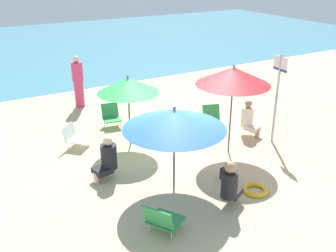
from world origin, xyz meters
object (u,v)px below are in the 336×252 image
object	(u,v)px
beach_chair_c	(162,219)
beach_bag	(227,174)
umbrella_red	(233,76)
beach_chair_a	(212,118)
person_c	(78,82)
warning_sign	(278,87)
umbrella_green	(128,85)
beach_chair_d	(74,136)
beach_chair_b	(111,115)
person_a	(107,158)
person_d	(249,118)
swim_ring	(255,190)
person_b	(230,184)
umbrella_blue	(174,119)

from	to	relation	value
beach_chair_c	beach_bag	world-z (taller)	beach_chair_c
umbrella_red	beach_bag	distance (m)	2.22
umbrella_red	beach_chair_a	world-z (taller)	umbrella_red
person_c	warning_sign	distance (m)	6.07
beach_bag	umbrella_green	bearing A→B (deg)	112.88
umbrella_green	beach_chair_d	size ratio (longest dim) A/B	2.42
beach_chair_b	person_a	world-z (taller)	person_a
person_d	beach_chair_c	bearing A→B (deg)	-74.85
umbrella_red	swim_ring	world-z (taller)	umbrella_red
beach_chair_c	warning_sign	size ratio (longest dim) A/B	0.35
person_d	person_b	bearing A→B (deg)	-62.74
person_b	umbrella_blue	bearing A→B (deg)	92.63
umbrella_green	beach_chair_c	xyz separation A→B (m)	(-0.97, -3.43, -1.27)
beach_chair_d	person_b	world-z (taller)	person_b
beach_chair_b	beach_bag	world-z (taller)	beach_chair_b
umbrella_blue	beach_chair_a	xyz separation A→B (m)	(2.48, 2.15, -1.25)
umbrella_green	person_a	distance (m)	1.98
beach_chair_a	person_c	world-z (taller)	person_c
person_a	umbrella_blue	bearing A→B (deg)	120.25
swim_ring	beach_bag	size ratio (longest dim) A/B	1.95
beach_chair_a	beach_bag	size ratio (longest dim) A/B	2.74
beach_chair_d	swim_ring	bearing A→B (deg)	-11.99
person_b	warning_sign	size ratio (longest dim) A/B	0.44
umbrella_blue	person_b	world-z (taller)	umbrella_blue
swim_ring	umbrella_red	bearing A→B (deg)	69.32
person_c	person_d	bearing A→B (deg)	-167.21
umbrella_red	beach_chair_b	bearing A→B (deg)	123.16
umbrella_red	warning_sign	bearing A→B (deg)	-4.23
umbrella_red	person_a	xyz separation A→B (m)	(-3.02, 0.26, -1.42)
beach_chair_b	person_d	world-z (taller)	person_d
beach_chair_d	person_a	distance (m)	1.86
swim_ring	beach_chair_a	bearing A→B (deg)	70.07
umbrella_green	person_c	xyz separation A→B (m)	(-0.23, 3.32, -0.75)
person_b	umbrella_green	bearing A→B (deg)	70.39
person_b	warning_sign	world-z (taller)	warning_sign
beach_chair_c	person_d	world-z (taller)	person_d
person_d	beach_chair_d	bearing A→B (deg)	-127.31
person_c	swim_ring	bearing A→B (deg)	169.23
beach_chair_b	person_c	bearing A→B (deg)	-163.74
swim_ring	beach_bag	distance (m)	0.71
umbrella_red	beach_chair_d	xyz separation A→B (m)	(-3.18, 2.11, -1.62)
umbrella_blue	person_d	bearing A→B (deg)	23.71
umbrella_blue	beach_chair_c	size ratio (longest dim) A/B	2.56
beach_chair_d	person_d	world-z (taller)	person_d
beach_chair_a	person_d	size ratio (longest dim) A/B	0.75
umbrella_blue	beach_chair_c	bearing A→B (deg)	-128.52
person_c	beach_bag	size ratio (longest dim) A/B	6.19
swim_ring	beach_chair_c	bearing A→B (deg)	-174.78
person_d	swim_ring	bearing A→B (deg)	-53.69
umbrella_red	umbrella_blue	size ratio (longest dim) A/B	1.08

